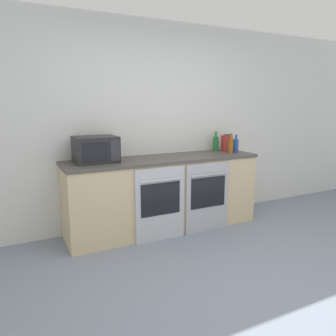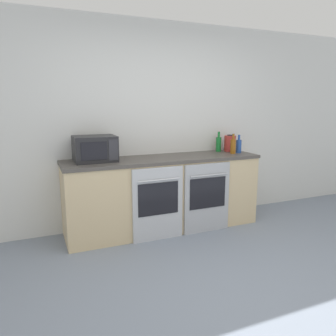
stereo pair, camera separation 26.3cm
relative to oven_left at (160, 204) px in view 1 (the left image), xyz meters
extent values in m
plane|color=gray|center=(0.20, -1.36, -0.44)|extent=(16.00, 16.00, 0.00)
cube|color=silver|center=(0.20, 0.65, 0.86)|extent=(10.00, 0.06, 2.60)
cube|color=#D1B789|center=(0.20, 0.32, 0.00)|extent=(2.43, 0.61, 0.88)
cube|color=#4C4742|center=(0.20, 0.32, 0.46)|extent=(2.46, 0.63, 0.04)
cube|color=#B7BABF|center=(0.00, 0.00, -0.01)|extent=(0.61, 0.03, 0.87)
cube|color=black|center=(0.00, -0.02, 0.06)|extent=(0.49, 0.01, 0.38)
cylinder|color=#B7BABF|center=(0.00, -0.04, 0.29)|extent=(0.50, 0.02, 0.02)
cube|color=#A8AAAF|center=(0.65, 0.00, -0.01)|extent=(0.61, 0.03, 0.87)
cube|color=black|center=(0.65, -0.02, 0.06)|extent=(0.49, 0.01, 0.38)
cylinder|color=#A8AAAF|center=(0.65, -0.04, 0.29)|extent=(0.50, 0.02, 0.02)
cube|color=#232326|center=(-0.63, 0.38, 0.63)|extent=(0.47, 0.37, 0.29)
cube|color=black|center=(-0.67, 0.19, 0.63)|extent=(0.28, 0.01, 0.20)
cube|color=#2D2D33|center=(-0.46, 0.19, 0.63)|extent=(0.10, 0.01, 0.23)
cylinder|color=#19722D|center=(1.10, 0.49, 0.58)|extent=(0.07, 0.07, 0.20)
cylinder|color=#19722D|center=(1.10, 0.49, 0.72)|extent=(0.03, 0.03, 0.08)
cylinder|color=#8C5114|center=(1.17, 0.26, 0.57)|extent=(0.07, 0.07, 0.19)
cylinder|color=#8C5114|center=(1.17, 0.26, 0.71)|extent=(0.03, 0.03, 0.07)
cylinder|color=#234793|center=(1.28, 0.28, 0.57)|extent=(0.07, 0.07, 0.18)
cylinder|color=#234793|center=(1.28, 0.28, 0.69)|extent=(0.03, 0.03, 0.07)
cylinder|color=#B2332D|center=(1.26, 0.45, 0.59)|extent=(0.16, 0.16, 0.22)
cylinder|color=#262628|center=(1.26, 0.45, 0.70)|extent=(0.09, 0.09, 0.01)
camera|label=1|loc=(-1.55, -3.27, 1.14)|focal=35.00mm
camera|label=2|loc=(-1.31, -3.38, 1.14)|focal=35.00mm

